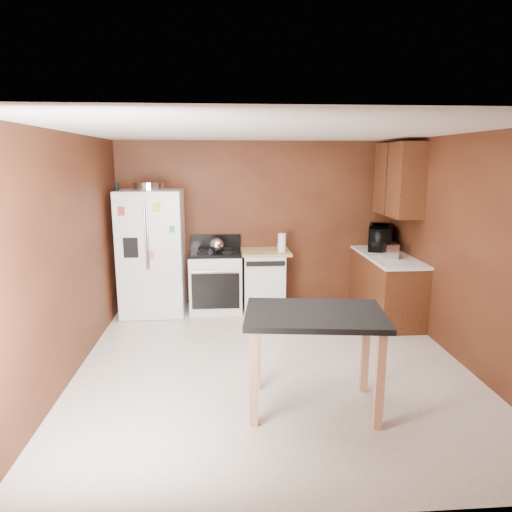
{
  "coord_description": "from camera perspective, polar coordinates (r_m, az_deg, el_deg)",
  "views": [
    {
      "loc": [
        -0.51,
        -4.7,
        2.22
      ],
      "look_at": [
        -0.11,
        0.85,
        1.04
      ],
      "focal_mm": 32.0,
      "sensor_mm": 36.0,
      "label": 1
    }
  ],
  "objects": [
    {
      "name": "floor",
      "position": [
        5.22,
        1.97,
        -13.22
      ],
      "size": [
        4.5,
        4.5,
        0.0
      ],
      "primitive_type": "plane",
      "color": "white",
      "rests_on": "ground"
    },
    {
      "name": "green_canister",
      "position": [
        6.87,
        2.99,
        1.19
      ],
      "size": [
        0.1,
        0.1,
        0.1
      ],
      "primitive_type": "cylinder",
      "rotation": [
        0.0,
        0.0,
        -0.19
      ],
      "color": "#3FA35D",
      "rests_on": "dishwasher"
    },
    {
      "name": "wall_right",
      "position": [
        5.46,
        24.55,
        0.63
      ],
      "size": [
        0.0,
        4.5,
        4.5
      ],
      "primitive_type": "plane",
      "rotation": [
        1.57,
        0.0,
        -1.57
      ],
      "color": "#582B17",
      "rests_on": "ground"
    },
    {
      "name": "wall_left",
      "position": [
        5.05,
        -22.33,
        -0.02
      ],
      "size": [
        0.0,
        4.5,
        4.5
      ],
      "primitive_type": "plane",
      "rotation": [
        1.57,
        0.0,
        1.57
      ],
      "color": "#582B17",
      "rests_on": "ground"
    },
    {
      "name": "wall_front",
      "position": [
        2.68,
        7.31,
        -9.34
      ],
      "size": [
        4.2,
        0.0,
        4.2
      ],
      "primitive_type": "plane",
      "rotation": [
        -1.57,
        0.0,
        0.0
      ],
      "color": "#582B17",
      "rests_on": "ground"
    },
    {
      "name": "island",
      "position": [
        4.11,
        7.32,
        -8.85
      ],
      "size": [
        1.3,
        0.95,
        0.91
      ],
      "color": "black",
      "rests_on": "ground"
    },
    {
      "name": "gas_range",
      "position": [
        6.85,
        -5.04,
        -2.96
      ],
      "size": [
        0.76,
        0.68,
        1.1
      ],
      "color": "white",
      "rests_on": "ground"
    },
    {
      "name": "microwave",
      "position": [
        7.08,
        15.24,
        2.15
      ],
      "size": [
        0.58,
        0.7,
        0.33
      ],
      "primitive_type": "imported",
      "rotation": [
        0.0,
        0.0,
        1.22
      ],
      "color": "black",
      "rests_on": "right_cabinets"
    },
    {
      "name": "paper_towel",
      "position": [
        6.71,
        3.26,
        1.68
      ],
      "size": [
        0.15,
        0.15,
        0.27
      ],
      "primitive_type": "cylinder",
      "rotation": [
        0.0,
        0.0,
        -0.42
      ],
      "color": "white",
      "rests_on": "dishwasher"
    },
    {
      "name": "pen_cup",
      "position": [
        6.61,
        -17.03,
        8.28
      ],
      "size": [
        0.07,
        0.07,
        0.11
      ],
      "primitive_type": "cylinder",
      "color": "black",
      "rests_on": "refrigerator"
    },
    {
      "name": "wall_back",
      "position": [
        7.03,
        0.11,
        4.03
      ],
      "size": [
        4.2,
        0.0,
        4.2
      ],
      "primitive_type": "plane",
      "rotation": [
        1.57,
        0.0,
        0.0
      ],
      "color": "#582B17",
      "rests_on": "ground"
    },
    {
      "name": "kettle",
      "position": [
        6.65,
        -4.93,
        1.36
      ],
      "size": [
        0.21,
        0.21,
        0.21
      ],
      "primitive_type": "sphere",
      "color": "silver",
      "rests_on": "gas_range"
    },
    {
      "name": "toaster",
      "position": [
        6.52,
        16.46,
        0.67
      ],
      "size": [
        0.2,
        0.29,
        0.2
      ],
      "primitive_type": "cube",
      "rotation": [
        0.0,
        0.0,
        -0.12
      ],
      "color": "silver",
      "rests_on": "right_cabinets"
    },
    {
      "name": "ceiling",
      "position": [
        4.73,
        2.2,
        15.34
      ],
      "size": [
        4.5,
        4.5,
        0.0
      ],
      "primitive_type": "plane",
      "rotation": [
        3.14,
        0.0,
        0.0
      ],
      "color": "white",
      "rests_on": "ground"
    },
    {
      "name": "refrigerator",
      "position": [
        6.77,
        -12.84,
        0.41
      ],
      "size": [
        0.9,
        0.8,
        1.8
      ],
      "color": "white",
      "rests_on": "ground"
    },
    {
      "name": "dishwasher",
      "position": [
        6.9,
        0.95,
        -2.89
      ],
      "size": [
        0.78,
        0.63,
        0.89
      ],
      "color": "white",
      "rests_on": "ground"
    },
    {
      "name": "roasting_pan",
      "position": [
        6.68,
        -13.25,
        8.51
      ],
      "size": [
        0.44,
        0.44,
        0.11
      ],
      "primitive_type": "cylinder",
      "color": "silver",
      "rests_on": "refrigerator"
    },
    {
      "name": "right_cabinets",
      "position": [
        6.74,
        16.39,
        0.23
      ],
      "size": [
        0.63,
        1.58,
        2.45
      ],
      "color": "#5D3119",
      "rests_on": "ground"
    }
  ]
}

